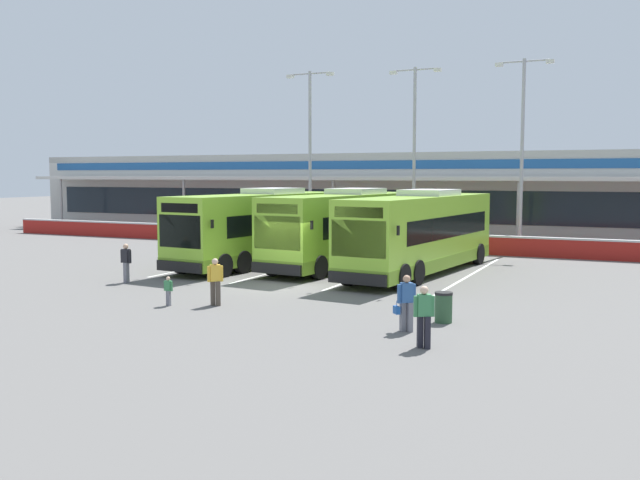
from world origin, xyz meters
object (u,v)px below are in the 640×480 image
(coach_bus_leftmost, at_px, (262,228))
(lamp_post_centre, at_px, (414,145))
(pedestrian_child, at_px, (168,290))
(coach_bus_left_centre, at_px, (347,229))
(lamp_post_west, at_px, (310,146))
(pedestrian_in_dark_coat, at_px, (424,315))
(coach_bus_centre, at_px, (421,234))
(lamp_post_east, at_px, (522,142))
(pedestrian_approaching_bus, at_px, (126,262))
(pedestrian_near_bin, at_px, (215,280))
(pedestrian_with_handbag, at_px, (406,302))
(litter_bin, at_px, (444,307))

(coach_bus_leftmost, xyz_separation_m, lamp_post_centre, (4.22, 11.57, 4.50))
(pedestrian_child, bearing_deg, coach_bus_left_centre, 83.41)
(coach_bus_leftmost, xyz_separation_m, lamp_post_west, (-2.35, 10.38, 4.50))
(pedestrian_in_dark_coat, bearing_deg, lamp_post_west, 121.70)
(coach_bus_centre, relative_size, lamp_post_east, 1.12)
(lamp_post_west, bearing_deg, coach_bus_left_centre, -55.18)
(pedestrian_approaching_bus, bearing_deg, coach_bus_left_centre, 55.18)
(pedestrian_approaching_bus, bearing_deg, coach_bus_centre, 36.83)
(pedestrian_near_bin, relative_size, lamp_post_west, 0.15)
(pedestrian_near_bin, distance_m, lamp_post_east, 23.23)
(pedestrian_near_bin, xyz_separation_m, lamp_post_west, (-6.42, 20.83, 5.42))
(pedestrian_approaching_bus, height_order, lamp_post_east, lamp_post_east)
(pedestrian_in_dark_coat, xyz_separation_m, lamp_post_centre, (-8.00, 24.77, 5.42))
(pedestrian_with_handbag, height_order, pedestrian_near_bin, same)
(lamp_post_west, bearing_deg, lamp_post_centre, 10.24)
(coach_bus_left_centre, distance_m, pedestrian_with_handbag, 14.59)
(pedestrian_in_dark_coat, xyz_separation_m, pedestrian_near_bin, (-8.15, 2.75, 0.00))
(pedestrian_with_handbag, relative_size, lamp_post_east, 0.15)
(pedestrian_in_dark_coat, relative_size, pedestrian_child, 1.61)
(pedestrian_with_handbag, distance_m, litter_bin, 1.81)
(pedestrian_child, xyz_separation_m, lamp_post_west, (-4.99, 21.55, 5.75))
(litter_bin, bearing_deg, pedestrian_in_dark_coat, -83.84)
(pedestrian_with_handbag, bearing_deg, pedestrian_near_bin, 171.24)
(coach_bus_centre, distance_m, pedestrian_approaching_bus, 12.85)
(coach_bus_leftmost, distance_m, lamp_post_centre, 13.11)
(lamp_post_east, relative_size, litter_bin, 11.83)
(pedestrian_approaching_bus, bearing_deg, coach_bus_leftmost, 74.79)
(coach_bus_leftmost, relative_size, litter_bin, 13.28)
(pedestrian_with_handbag, relative_size, pedestrian_near_bin, 1.00)
(pedestrian_near_bin, bearing_deg, coach_bus_left_centre, 90.00)
(coach_bus_left_centre, height_order, lamp_post_centre, lamp_post_centre)
(coach_bus_left_centre, distance_m, pedestrian_near_bin, 11.64)
(pedestrian_near_bin, distance_m, lamp_post_centre, 22.67)
(lamp_post_centre, relative_size, litter_bin, 11.83)
(pedestrian_child, xyz_separation_m, pedestrian_near_bin, (1.42, 0.72, 0.33))
(coach_bus_leftmost, distance_m, lamp_post_west, 11.56)
(lamp_post_east, distance_m, litter_bin, 21.85)
(lamp_post_east, bearing_deg, coach_bus_left_centre, -123.87)
(lamp_post_centre, bearing_deg, coach_bus_centre, -71.18)
(coach_bus_left_centre, bearing_deg, pedestrian_child, -96.59)
(coach_bus_leftmost, relative_size, pedestrian_approaching_bus, 7.62)
(coach_bus_centre, relative_size, pedestrian_approaching_bus, 7.62)
(lamp_post_east, bearing_deg, lamp_post_west, -176.75)
(pedestrian_with_handbag, distance_m, pedestrian_near_bin, 7.21)
(coach_bus_left_centre, xyz_separation_m, pedestrian_near_bin, (0.00, -11.60, -0.91))
(coach_bus_left_centre, bearing_deg, lamp_post_west, 124.82)
(pedestrian_child, bearing_deg, pedestrian_approaching_bus, 143.87)
(coach_bus_leftmost, distance_m, pedestrian_in_dark_coat, 18.01)
(coach_bus_left_centre, bearing_deg, pedestrian_approaching_bus, -124.82)
(pedestrian_child, relative_size, lamp_post_east, 0.09)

